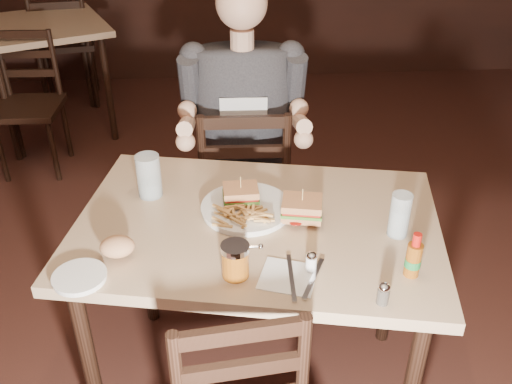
{
  "coord_description": "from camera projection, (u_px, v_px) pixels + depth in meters",
  "views": [
    {
      "loc": [
        0.02,
        -1.32,
        1.81
      ],
      "look_at": [
        0.13,
        0.21,
        0.85
      ],
      "focal_mm": 40.0,
      "sensor_mm": 36.0,
      "label": 1
    }
  ],
  "objects": [
    {
      "name": "room_shell",
      "position": [
        209.0,
        42.0,
        1.34
      ],
      "size": [
        7.0,
        7.0,
        7.0
      ],
      "color": "black",
      "rests_on": "ground"
    },
    {
      "name": "main_table",
      "position": [
        257.0,
        243.0,
        1.85
      ],
      "size": [
        1.27,
        0.97,
        0.77
      ],
      "rotation": [
        0.0,
        0.0,
        -0.19
      ],
      "color": "tan",
      "rests_on": "ground"
    },
    {
      "name": "bg_table",
      "position": [
        41.0,
        37.0,
        3.76
      ],
      "size": [
        1.05,
        1.05,
        0.77
      ],
      "rotation": [
        0.0,
        0.0,
        0.4
      ],
      "color": "tan",
      "rests_on": "ground"
    },
    {
      "name": "chair_far",
      "position": [
        244.0,
        189.0,
        2.58
      ],
      "size": [
        0.43,
        0.47,
        0.9
      ],
      "primitive_type": null,
      "rotation": [
        0.0,
        0.0,
        3.12
      ],
      "color": "black",
      "rests_on": "ground"
    },
    {
      "name": "bg_chair_far",
      "position": [
        64.0,
        41.0,
        4.33
      ],
      "size": [
        0.52,
        0.55,
        0.96
      ],
      "primitive_type": null,
      "rotation": [
        0.0,
        0.0,
        3.31
      ],
      "color": "black",
      "rests_on": "ground"
    },
    {
      "name": "bg_chair_near",
      "position": [
        27.0,
        107.0,
        3.44
      ],
      "size": [
        0.4,
        0.44,
        0.84
      ],
      "primitive_type": null,
      "rotation": [
        0.0,
        0.0,
        -0.03
      ],
      "color": "black",
      "rests_on": "ground"
    },
    {
      "name": "diner",
      "position": [
        243.0,
        96.0,
        2.29
      ],
      "size": [
        0.54,
        0.43,
        0.91
      ],
      "primitive_type": null,
      "rotation": [
        0.0,
        0.0,
        -0.03
      ],
      "color": "#333539",
      "rests_on": "chair_far"
    },
    {
      "name": "dinner_plate",
      "position": [
        246.0,
        209.0,
        1.85
      ],
      "size": [
        0.34,
        0.34,
        0.02
      ],
      "primitive_type": "cylinder",
      "rotation": [
        0.0,
        0.0,
        -0.19
      ],
      "color": "white",
      "rests_on": "main_table"
    },
    {
      "name": "sandwich_left",
      "position": [
        241.0,
        190.0,
        1.84
      ],
      "size": [
        0.12,
        0.1,
        0.1
      ],
      "primitive_type": null,
      "rotation": [
        0.0,
        0.0,
        0.04
      ],
      "color": "tan",
      "rests_on": "dinner_plate"
    },
    {
      "name": "sandwich_right",
      "position": [
        302.0,
        202.0,
        1.78
      ],
      "size": [
        0.14,
        0.12,
        0.1
      ],
      "primitive_type": null,
      "rotation": [
        0.0,
        0.0,
        -0.19
      ],
      "color": "tan",
      "rests_on": "dinner_plate"
    },
    {
      "name": "fries_pile",
      "position": [
        242.0,
        214.0,
        1.78
      ],
      "size": [
        0.25,
        0.2,
        0.04
      ],
      "primitive_type": null,
      "rotation": [
        0.0,
        0.0,
        -0.19
      ],
      "color": "tan",
      "rests_on": "dinner_plate"
    },
    {
      "name": "ketchup_dollop",
      "position": [
        296.0,
        222.0,
        1.77
      ],
      "size": [
        0.05,
        0.05,
        0.01
      ],
      "primitive_type": "ellipsoid",
      "rotation": [
        0.0,
        0.0,
        -0.19
      ],
      "color": "maroon",
      "rests_on": "dinner_plate"
    },
    {
      "name": "glass_left",
      "position": [
        149.0,
        176.0,
        1.9
      ],
      "size": [
        0.1,
        0.1,
        0.15
      ],
      "primitive_type": "cylinder",
      "rotation": [
        0.0,
        0.0,
        -0.19
      ],
      "color": "silver",
      "rests_on": "main_table"
    },
    {
      "name": "glass_right",
      "position": [
        400.0,
        215.0,
        1.72
      ],
      "size": [
        0.07,
        0.07,
        0.14
      ],
      "primitive_type": "cylinder",
      "rotation": [
        0.0,
        0.0,
        -0.19
      ],
      "color": "silver",
      "rests_on": "main_table"
    },
    {
      "name": "hot_sauce",
      "position": [
        414.0,
        255.0,
        1.56
      ],
      "size": [
        0.05,
        0.05,
        0.14
      ],
      "primitive_type": null,
      "rotation": [
        0.0,
        0.0,
        -0.19
      ],
      "color": "brown",
      "rests_on": "main_table"
    },
    {
      "name": "salt_shaker",
      "position": [
        311.0,
        262.0,
        1.59
      ],
      "size": [
        0.04,
        0.04,
        0.06
      ],
      "primitive_type": null,
      "rotation": [
        0.0,
        0.0,
        -0.19
      ],
      "color": "white",
      "rests_on": "main_table"
    },
    {
      "name": "pepper_shaker",
      "position": [
        383.0,
        294.0,
        1.48
      ],
      "size": [
        0.04,
        0.04,
        0.06
      ],
      "primitive_type": null,
      "rotation": [
        0.0,
        0.0,
        -0.19
      ],
      "color": "#38332D",
      "rests_on": "main_table"
    },
    {
      "name": "syrup_dispenser",
      "position": [
        235.0,
        260.0,
        1.56
      ],
      "size": [
        0.09,
        0.09,
        0.1
      ],
      "primitive_type": null,
      "rotation": [
        0.0,
        0.0,
        -0.19
      ],
      "color": "brown",
      "rests_on": "main_table"
    },
    {
      "name": "napkin",
      "position": [
        288.0,
        277.0,
        1.58
      ],
      "size": [
        0.19,
        0.18,
        0.0
      ],
      "primitive_type": "cube",
      "rotation": [
        0.0,
        0.0,
        -0.32
      ],
      "color": "white",
      "rests_on": "main_table"
    },
    {
      "name": "knife",
      "position": [
        291.0,
        277.0,
        1.57
      ],
      "size": [
        0.02,
        0.2,
        0.0
      ],
      "primitive_type": "cube",
      "rotation": [
        0.0,
        0.0,
        -0.04
      ],
      "color": "silver",
      "rests_on": "napkin"
    },
    {
      "name": "fork",
      "position": [
        313.0,
        278.0,
        1.57
      ],
      "size": [
        0.09,
        0.17,
        0.01
      ],
      "primitive_type": "cube",
      "rotation": [
        0.0,
        0.0,
        -0.44
      ],
      "color": "silver",
      "rests_on": "napkin"
    },
    {
      "name": "side_plate",
      "position": [
        80.0,
        278.0,
        1.57
      ],
      "size": [
        0.17,
        0.17,
        0.01
      ],
      "primitive_type": "cylinder",
      "rotation": [
        0.0,
        0.0,
        -0.19
      ],
      "color": "white",
      "rests_on": "main_table"
    },
    {
      "name": "bread_roll",
      "position": [
        117.0,
        246.0,
        1.63
      ],
      "size": [
        0.11,
        0.1,
        0.06
      ],
      "primitive_type": "ellipsoid",
      "rotation": [
        0.0,
        0.0,
        -0.19
      ],
      "color": "tan",
      "rests_on": "side_plate"
    }
  ]
}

